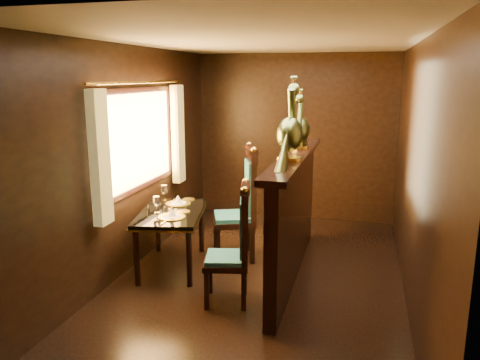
{
  "coord_description": "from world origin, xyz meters",
  "views": [
    {
      "loc": [
        1.01,
        -4.56,
        2.16
      ],
      "look_at": [
        -0.26,
        0.22,
        1.06
      ],
      "focal_mm": 35.0,
      "sensor_mm": 36.0,
      "label": 1
    }
  ],
  "objects": [
    {
      "name": "peacock_right",
      "position": [
        0.33,
        0.69,
        1.7
      ],
      "size": [
        0.21,
        0.56,
        0.67
      ],
      "primitive_type": null,
      "color": "#1A503C",
      "rests_on": "partition"
    },
    {
      "name": "peacock_left",
      "position": [
        0.33,
        -0.12,
        1.76
      ],
      "size": [
        0.25,
        0.68,
        0.81
      ],
      "primitive_type": null,
      "color": "#1A503C",
      "rests_on": "partition"
    },
    {
      "name": "chair_left",
      "position": [
        -0.1,
        -0.47,
        0.63
      ],
      "size": [
        0.52,
        0.54,
        1.2
      ],
      "rotation": [
        0.0,
        0.0,
        0.23
      ],
      "color": "black",
      "rests_on": "ground"
    },
    {
      "name": "room_shell",
      "position": [
        -0.09,
        0.02,
        1.58
      ],
      "size": [
        3.04,
        5.04,
        2.52
      ],
      "color": "black",
      "rests_on": "ground"
    },
    {
      "name": "ground",
      "position": [
        0.0,
        0.0,
        0.0
      ],
      "size": [
        5.0,
        5.0,
        0.0
      ],
      "primitive_type": "plane",
      "color": "black",
      "rests_on": "ground"
    },
    {
      "name": "dining_table",
      "position": [
        -1.05,
        0.15,
        0.61
      ],
      "size": [
        0.92,
        1.26,
        0.87
      ],
      "rotation": [
        0.0,
        0.0,
        0.21
      ],
      "color": "black",
      "rests_on": "ground"
    },
    {
      "name": "chair_right",
      "position": [
        -0.32,
        0.65,
        0.72
      ],
      "size": [
        0.65,
        0.67,
        1.39
      ],
      "rotation": [
        0.0,
        0.0,
        0.37
      ],
      "color": "black",
      "rests_on": "ground"
    },
    {
      "name": "partition",
      "position": [
        0.32,
        0.3,
        0.71
      ],
      "size": [
        0.26,
        2.7,
        1.36
      ],
      "color": "black",
      "rests_on": "ground"
    }
  ]
}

